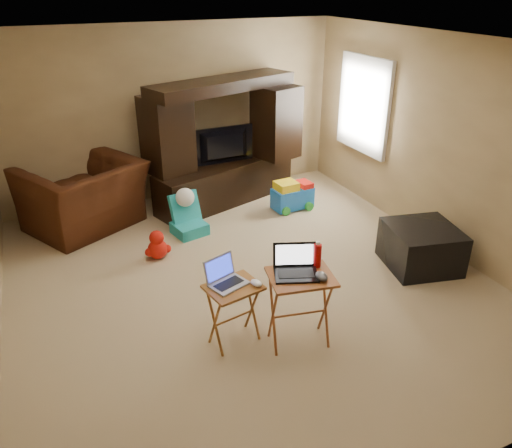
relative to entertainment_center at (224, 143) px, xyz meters
name	(u,v)px	position (x,y,z in m)	size (l,w,h in m)	color
floor	(249,281)	(-0.57, -2.17, -0.90)	(5.50, 5.50, 0.00)	beige
ceiling	(247,43)	(-0.57, -2.17, 1.60)	(5.50, 5.50, 0.00)	silver
wall_back	(173,114)	(-0.57, 0.58, 0.35)	(5.00, 5.00, 0.00)	tan
wall_front	(446,339)	(-0.57, -4.92, 0.35)	(5.00, 5.00, 0.00)	tan
wall_right	(442,145)	(1.93, -2.17, 0.35)	(5.50, 5.50, 0.00)	tan
window_pane	(365,105)	(1.91, -0.62, 0.50)	(1.20, 1.20, 0.00)	white
window_frame	(364,105)	(1.89, -0.62, 0.50)	(0.06, 1.14, 1.34)	white
entertainment_center	(224,143)	(0.00, 0.00, 0.00)	(2.20, 0.55, 1.80)	black
television	(226,147)	(0.00, -0.04, -0.04)	(0.91, 0.12, 0.53)	black
recliner	(84,196)	(-2.01, -0.05, -0.46)	(1.37, 1.20, 0.89)	#45220E
child_rocker	(189,215)	(-0.82, -0.80, -0.64)	(0.40, 0.45, 0.53)	teal
plush_toy	(157,244)	(-1.35, -1.26, -0.72)	(0.33, 0.27, 0.36)	red
push_toy	(292,194)	(0.78, -0.65, -0.68)	(0.59, 0.42, 0.44)	blue
ottoman	(421,247)	(1.38, -2.67, -0.66)	(0.76, 0.76, 0.49)	black
tray_table_left	(234,314)	(-1.09, -3.04, -0.60)	(0.46, 0.37, 0.60)	#A35F27
tray_table_right	(300,310)	(-0.55, -3.30, -0.54)	(0.55, 0.44, 0.72)	#9A5425
laptop_left	(228,274)	(-1.12, -3.01, -0.18)	(0.31, 0.26, 0.24)	#A1A2A6
laptop_right	(296,264)	(-0.59, -3.28, -0.06)	(0.38, 0.31, 0.24)	black
mouse_left	(256,283)	(-0.90, -3.11, -0.27)	(0.08, 0.12, 0.05)	white
mouse_right	(322,276)	(-0.42, -3.42, -0.15)	(0.09, 0.15, 0.06)	#444449
water_bottle	(317,256)	(-0.35, -3.22, -0.07)	(0.07, 0.07, 0.22)	red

